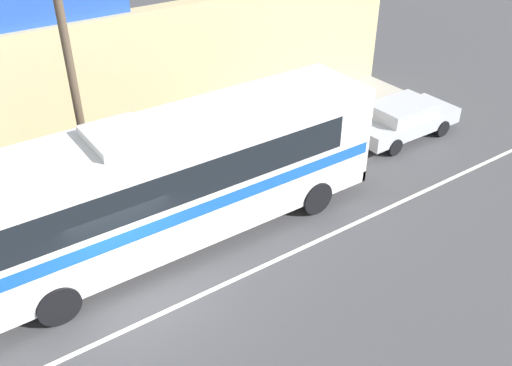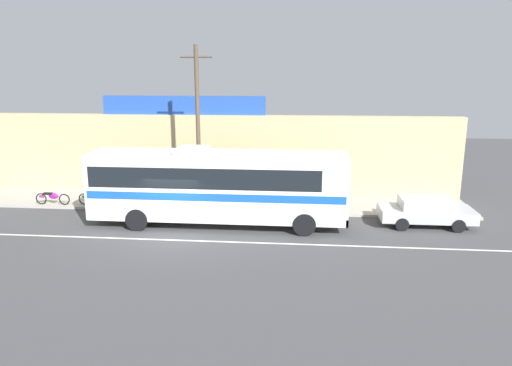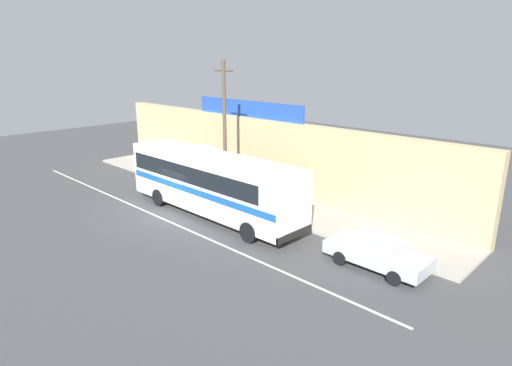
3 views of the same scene
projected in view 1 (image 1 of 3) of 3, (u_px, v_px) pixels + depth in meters
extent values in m
plane|color=#444447|center=(135.00, 299.00, 13.82)|extent=(70.00, 70.00, 0.00)
cube|color=#A8A399|center=(64.00, 200.00, 17.38)|extent=(30.00, 3.60, 0.14)
cube|color=tan|center=(28.00, 107.00, 17.62)|extent=(30.00, 0.70, 4.80)
cube|color=silver|center=(149.00, 319.00, 13.27)|extent=(30.00, 0.14, 0.01)
cube|color=white|center=(170.00, 180.00, 14.74)|extent=(12.14, 2.51, 3.10)
cube|color=black|center=(151.00, 168.00, 14.21)|extent=(10.68, 2.53, 0.96)
cube|color=#1956B2|center=(171.00, 190.00, 14.90)|extent=(11.89, 2.53, 0.36)
cube|color=black|center=(342.00, 109.00, 17.41)|extent=(0.04, 2.26, 1.40)
cube|color=black|center=(337.00, 160.00, 18.38)|extent=(0.12, 2.51, 0.36)
cube|color=silver|center=(118.00, 136.00, 13.26)|extent=(1.40, 1.76, 0.24)
cylinder|color=black|center=(270.00, 164.00, 18.33)|extent=(1.04, 0.32, 1.04)
cylinder|color=black|center=(315.00, 197.00, 16.71)|extent=(1.04, 0.32, 1.04)
cylinder|color=black|center=(29.00, 251.00, 14.58)|extent=(1.04, 0.32, 1.04)
cylinder|color=black|center=(58.00, 304.00, 12.97)|extent=(1.04, 0.32, 1.04)
cube|color=#B7BABF|center=(402.00, 121.00, 20.81)|extent=(4.38, 1.80, 0.56)
cube|color=#B7BABF|center=(403.00, 109.00, 20.48)|extent=(2.28, 1.62, 0.48)
cube|color=black|center=(418.00, 105.00, 20.90)|extent=(0.21, 1.51, 0.34)
cylinder|color=black|center=(407.00, 112.00, 22.17)|extent=(0.62, 0.20, 0.62)
cylinder|color=black|center=(442.00, 128.00, 20.99)|extent=(0.62, 0.20, 0.62)
cylinder|color=black|center=(361.00, 129.00, 20.94)|extent=(0.62, 0.20, 0.62)
cylinder|color=black|center=(394.00, 147.00, 19.77)|extent=(0.62, 0.20, 0.62)
cylinder|color=brown|center=(73.00, 80.00, 14.38)|extent=(0.22, 0.22, 8.43)
cylinder|color=brown|center=(136.00, 167.00, 18.13)|extent=(0.13, 0.13, 0.80)
cylinder|color=brown|center=(139.00, 170.00, 18.00)|extent=(0.13, 0.13, 0.80)
cylinder|color=white|center=(135.00, 149.00, 17.69)|extent=(0.30, 0.30, 0.60)
sphere|color=tan|center=(133.00, 137.00, 17.45)|extent=(0.22, 0.22, 0.22)
cylinder|color=white|center=(132.00, 146.00, 17.81)|extent=(0.08, 0.08, 0.55)
cylinder|color=white|center=(137.00, 151.00, 17.54)|extent=(0.08, 0.08, 0.55)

